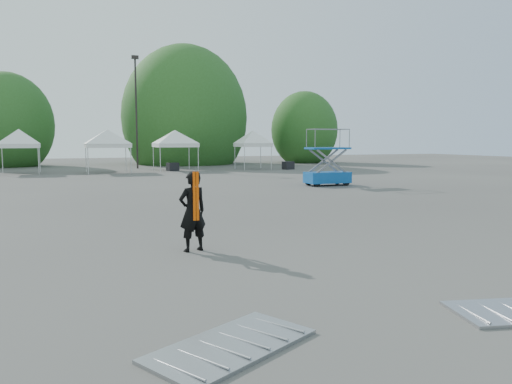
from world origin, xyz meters
name	(u,v)px	position (x,y,z in m)	size (l,w,h in m)	color
ground	(199,234)	(0.00, 0.00, 0.00)	(120.00, 120.00, 0.00)	#474442
light_pole_east	(136,105)	(3.00, 32.00, 5.52)	(0.60, 0.25, 9.80)	black
tree_mid_w	(6,125)	(-8.00, 40.00, 3.93)	(4.16, 4.16, 6.33)	#382314
tree_mid_e	(185,118)	(9.00, 39.00, 4.84)	(5.12, 5.12, 7.79)	#382314
tree_far_e	(304,130)	(22.00, 37.00, 3.63)	(3.84, 3.84, 5.84)	#382314
tent_d	(19,133)	(-6.17, 28.29, 3.06)	(4.00, 4.00, 3.88)	silver
tent_e	(107,133)	(0.07, 27.23, 3.06)	(4.65, 4.65, 3.88)	silver
tent_f	(175,133)	(5.52, 28.00, 3.06)	(4.64, 4.64, 3.88)	silver
tent_g	(253,134)	(12.14, 27.32, 3.06)	(3.74, 3.74, 3.88)	silver
man	(193,211)	(-0.66, -1.93, 0.92)	(0.76, 0.59, 1.83)	black
scissor_lift	(328,157)	(10.39, 11.34, 1.58)	(2.43, 1.23, 3.13)	#0B4392
barrier_left	(231,345)	(-1.56, -7.30, 0.03)	(2.38, 1.92, 0.07)	#96989D
crate_mid	(173,167)	(5.15, 27.39, 0.34)	(0.86, 0.67, 0.67)	black
crate_east	(288,165)	(14.81, 25.83, 0.34)	(0.87, 0.68, 0.68)	black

